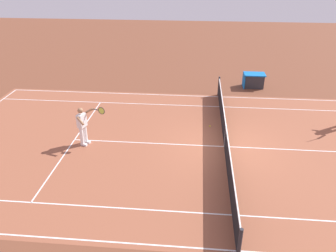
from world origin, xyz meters
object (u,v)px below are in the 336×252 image
tennis_net (225,136)px  tennis_ball (210,126)px  equipment_cart_tarped (253,80)px  tennis_player_near (83,124)px

tennis_net → tennis_ball: 1.90m
tennis_ball → equipment_cart_tarped: (-2.68, -5.48, 0.40)m
tennis_ball → equipment_cart_tarped: 6.11m
tennis_player_near → tennis_ball: 5.72m
tennis_net → tennis_ball: (0.56, -1.76, -0.46)m
tennis_net → tennis_player_near: size_ratio=6.89×
tennis_net → equipment_cart_tarped: size_ratio=9.36×
tennis_net → tennis_player_near: 5.84m
tennis_player_near → tennis_ball: (-5.26, -2.06, -0.90)m
tennis_net → equipment_cart_tarped: bearing=-106.3°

